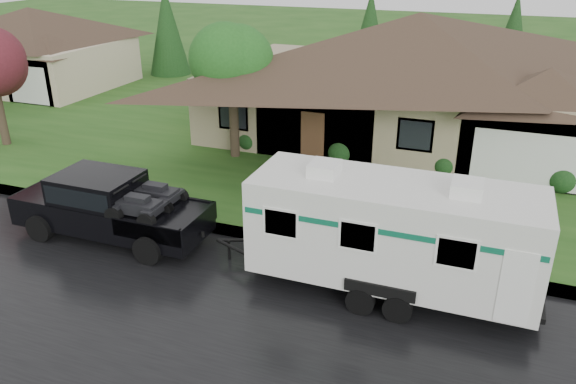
% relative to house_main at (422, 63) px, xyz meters
% --- Properties ---
extents(ground, '(140.00, 140.00, 0.00)m').
position_rel_house_main_xyz_m(ground, '(-2.29, -13.84, -3.59)').
color(ground, '#224D18').
rests_on(ground, ground).
extents(road, '(140.00, 8.00, 0.01)m').
position_rel_house_main_xyz_m(road, '(-2.29, -15.84, -3.59)').
color(road, black).
rests_on(road, ground).
extents(curb, '(140.00, 0.50, 0.15)m').
position_rel_house_main_xyz_m(curb, '(-2.29, -11.59, -3.52)').
color(curb, gray).
rests_on(curb, ground).
extents(lawn, '(140.00, 26.00, 0.15)m').
position_rel_house_main_xyz_m(lawn, '(-2.29, 1.16, -3.52)').
color(lawn, '#224D18').
rests_on(lawn, ground).
extents(house_main, '(19.44, 10.80, 6.90)m').
position_rel_house_main_xyz_m(house_main, '(0.00, 0.00, 0.00)').
color(house_main, '#9A8D68').
rests_on(house_main, lawn).
extents(house_far, '(10.80, 8.64, 5.80)m').
position_rel_house_main_xyz_m(house_far, '(-24.07, 2.02, -0.62)').
color(house_far, tan).
rests_on(house_far, lawn).
extents(tree_left_green, '(3.41, 3.41, 5.65)m').
position_rel_house_main_xyz_m(tree_left_green, '(-6.82, -5.40, 0.48)').
color(tree_left_green, '#382B1E').
rests_on(tree_left_green, lawn).
extents(shrub_row, '(13.60, 1.00, 1.00)m').
position_rel_house_main_xyz_m(shrub_row, '(-0.29, -4.54, -2.94)').
color(shrub_row, '#143814').
rests_on(shrub_row, lawn).
extents(pickup_truck, '(6.16, 2.34, 2.05)m').
position_rel_house_main_xyz_m(pickup_truck, '(-7.48, -13.09, -2.49)').
color(pickup_truck, black).
rests_on(pickup_truck, ground).
extents(travel_trailer, '(7.60, 2.67, 3.41)m').
position_rel_house_main_xyz_m(travel_trailer, '(1.33, -13.09, -1.78)').
color(travel_trailer, silver).
rests_on(travel_trailer, ground).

